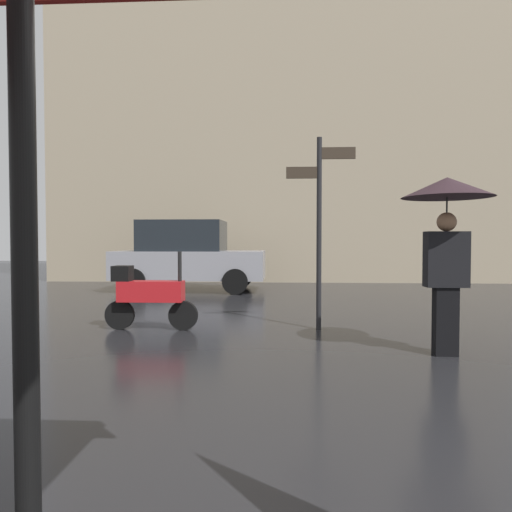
{
  "coord_description": "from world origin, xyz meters",
  "views": [
    {
      "loc": [
        0.17,
        -2.05,
        1.39
      ],
      "look_at": [
        -0.14,
        3.58,
        1.21
      ],
      "focal_mm": 31.98,
      "sensor_mm": 36.0,
      "label": 1
    }
  ],
  "objects_px": {
    "parked_scooter": "(148,294)",
    "street_signpost": "(319,214)",
    "pedestrian_with_umbrella": "(447,215)",
    "parked_car_left": "(188,255)"
  },
  "relations": [
    {
      "from": "parked_scooter",
      "to": "pedestrian_with_umbrella",
      "type": "bearing_deg",
      "value": -6.38
    },
    {
      "from": "pedestrian_with_umbrella",
      "to": "parked_scooter",
      "type": "xyz_separation_m",
      "value": [
        -4.09,
        1.4,
        -1.16
      ]
    },
    {
      "from": "parked_scooter",
      "to": "parked_car_left",
      "type": "height_order",
      "value": "parked_car_left"
    },
    {
      "from": "pedestrian_with_umbrella",
      "to": "street_signpost",
      "type": "xyz_separation_m",
      "value": [
        -1.4,
        1.58,
        0.12
      ]
    },
    {
      "from": "pedestrian_with_umbrella",
      "to": "parked_car_left",
      "type": "xyz_separation_m",
      "value": [
        -4.64,
        7.19,
        -0.71
      ]
    },
    {
      "from": "street_signpost",
      "to": "pedestrian_with_umbrella",
      "type": "bearing_deg",
      "value": -48.47
    },
    {
      "from": "parked_car_left",
      "to": "street_signpost",
      "type": "relative_size",
      "value": 1.39
    },
    {
      "from": "parked_scooter",
      "to": "street_signpost",
      "type": "relative_size",
      "value": 0.49
    },
    {
      "from": "pedestrian_with_umbrella",
      "to": "parked_car_left",
      "type": "distance_m",
      "value": 8.59
    },
    {
      "from": "pedestrian_with_umbrella",
      "to": "parked_scooter",
      "type": "distance_m",
      "value": 4.48
    }
  ]
}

